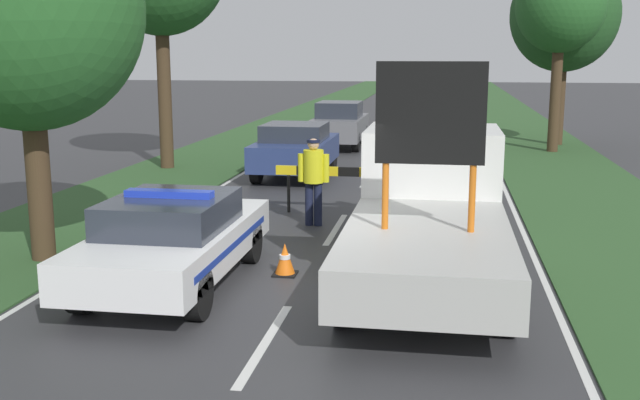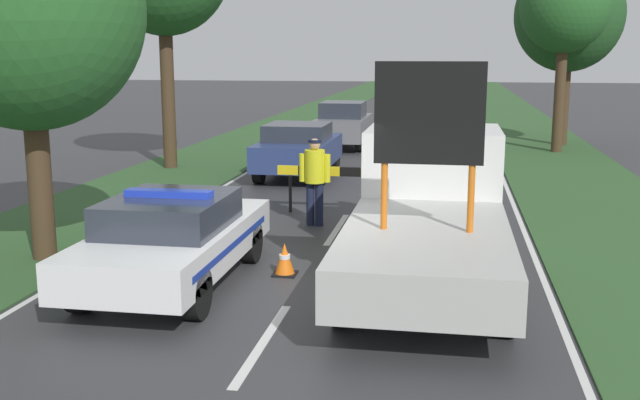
% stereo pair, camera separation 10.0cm
% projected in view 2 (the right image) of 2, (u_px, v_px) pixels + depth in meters
% --- Properties ---
extents(ground_plane, '(160.00, 160.00, 0.00)m').
position_uv_depth(ground_plane, '(295.00, 294.00, 10.80)').
color(ground_plane, '#333335').
extents(lane_markings, '(7.34, 56.30, 0.01)m').
position_uv_depth(lane_markings, '(379.00, 165.00, 23.15)').
color(lane_markings, silver).
rests_on(lane_markings, ground).
extents(grass_verge_left, '(3.62, 120.00, 0.03)m').
position_uv_depth(grass_verge_left, '(263.00, 136.00, 31.05)').
color(grass_verge_left, '#2D5128').
rests_on(grass_verge_left, ground).
extents(grass_verge_right, '(3.62, 120.00, 0.03)m').
position_uv_depth(grass_verge_right, '(538.00, 141.00, 29.20)').
color(grass_verge_right, '#2D5128').
rests_on(grass_verge_right, ground).
extents(police_car, '(1.85, 4.51, 1.46)m').
position_uv_depth(police_car, '(173.00, 238.00, 11.08)').
color(police_car, white).
rests_on(police_car, ground).
extents(work_truck, '(2.26, 6.33, 3.31)m').
position_uv_depth(work_truck, '(430.00, 206.00, 11.71)').
color(work_truck, white).
rests_on(work_truck, ground).
extents(road_barrier, '(2.72, 0.08, 1.02)m').
position_uv_depth(road_barrier, '(340.00, 175.00, 15.97)').
color(road_barrier, black).
rests_on(road_barrier, ground).
extents(police_officer, '(0.63, 0.40, 1.75)m').
position_uv_depth(police_officer, '(315.00, 174.00, 14.87)').
color(police_officer, '#191E38').
rests_on(police_officer, ground).
extents(pedestrian_civilian, '(0.58, 0.37, 1.62)m').
position_uv_depth(pedestrian_civilian, '(385.00, 175.00, 15.41)').
color(pedestrian_civilian, '#191E38').
rests_on(pedestrian_civilian, ground).
extents(traffic_cone_near_police, '(0.51, 0.51, 0.71)m').
position_uv_depth(traffic_cone_near_police, '(457.00, 189.00, 17.08)').
color(traffic_cone_near_police, black).
rests_on(traffic_cone_near_police, ground).
extents(traffic_cone_centre_front, '(0.36, 0.36, 0.51)m').
position_uv_depth(traffic_cone_centre_front, '(285.00, 259.00, 11.67)').
color(traffic_cone_centre_front, black).
rests_on(traffic_cone_centre_front, ground).
extents(queued_car_hatch_blue, '(1.89, 3.94, 1.50)m').
position_uv_depth(queued_car_hatch_blue, '(298.00, 149.00, 20.76)').
color(queued_car_hatch_blue, navy).
rests_on(queued_car_hatch_blue, ground).
extents(queued_car_suv_grey, '(1.73, 3.94, 1.66)m').
position_uv_depth(queued_car_suv_grey, '(343.00, 124.00, 27.24)').
color(queued_car_suv_grey, slate).
rests_on(queued_car_suv_grey, ground).
extents(roadside_tree_near_right, '(3.69, 3.69, 6.05)m').
position_uv_depth(roadside_tree_near_right, '(27.00, 9.00, 11.78)').
color(roadside_tree_near_right, '#42301E').
rests_on(roadside_tree_near_right, ground).
extents(roadside_tree_mid_left, '(2.99, 2.99, 6.53)m').
position_uv_depth(roadside_tree_mid_left, '(565.00, 7.00, 25.06)').
color(roadside_tree_mid_left, '#42301E').
rests_on(roadside_tree_mid_left, ground).
extents(roadside_tree_mid_right, '(3.90, 3.90, 6.80)m').
position_uv_depth(roadside_tree_mid_right, '(569.00, 15.00, 27.06)').
color(roadside_tree_mid_right, '#42301E').
rests_on(roadside_tree_mid_right, ground).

